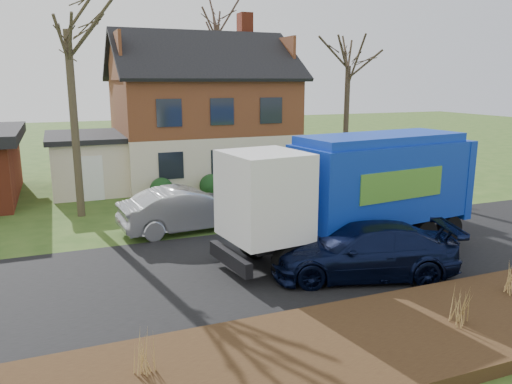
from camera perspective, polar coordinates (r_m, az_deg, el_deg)
name	(u,v)px	position (r m, az deg, el deg)	size (l,w,h in m)	color
ground	(266,265)	(15.29, 1.11, -8.38)	(120.00, 120.00, 0.00)	#2E4C19
road	(266,265)	(15.28, 1.11, -8.34)	(80.00, 7.00, 0.02)	black
mulch_verge	(366,345)	(10.99, 12.41, -16.68)	(80.00, 3.50, 0.30)	black
main_house	(192,108)	(27.99, -7.27, 9.55)	(12.95, 8.95, 9.26)	beige
garbage_truck	(357,186)	(16.36, 11.49, 0.73)	(9.04, 3.44, 3.78)	black
silver_sedan	(187,209)	(18.68, -7.86, -1.95)	(1.73, 4.95, 1.63)	#A3A6AB
navy_wagon	(363,251)	(14.56, 12.17, -6.57)	(2.14, 5.26, 1.53)	black
tree_front_east	(349,46)	(27.50, 10.58, 16.09)	(3.21, 3.21, 8.91)	#3B3023
tree_back	(217,7)	(37.08, -4.52, 20.37)	(3.98, 3.98, 12.60)	#382921
grass_clump_west	(144,352)	(9.66, -12.72, -17.38)	(0.30, 0.25, 0.79)	#AF8C4D
grass_clump_mid	(462,304)	(11.86, 22.49, -11.78)	(0.34, 0.28, 0.94)	#9E7C45
grass_clump_east	(512,276)	(14.05, 27.17, -8.58)	(0.34, 0.28, 0.86)	tan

